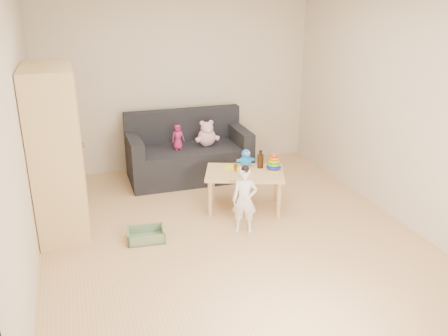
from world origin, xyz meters
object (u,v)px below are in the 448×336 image
object	(u,v)px
sofa	(189,163)
play_table	(244,190)
wardrobe	(56,152)
toddler	(245,201)

from	to	relation	value
sofa	play_table	xyz separation A→B (m)	(0.40, -1.20, 0.01)
wardrobe	play_table	distance (m)	2.23
sofa	toddler	world-z (taller)	toddler
sofa	toddler	bearing A→B (deg)	-83.60
sofa	play_table	world-z (taller)	play_table
wardrobe	sofa	distance (m)	2.13
play_table	sofa	bearing A→B (deg)	108.35
play_table	toddler	xyz separation A→B (m)	(-0.20, -0.55, 0.13)
play_table	wardrobe	bearing A→B (deg)	176.30
sofa	toddler	size ratio (longest dim) A/B	2.28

